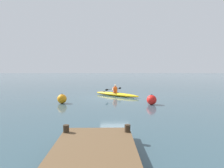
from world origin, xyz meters
TOP-DOWN VIEW (x-y plane):
  - ground_plane at (0.00, 0.00)m, footprint 160.00×160.00m
  - kayak at (-0.14, -1.36)m, footprint 4.03×3.52m
  - kayaker at (-0.05, -1.44)m, footprint 1.52×1.79m
  - mooring_buoy_channel_marker at (-2.42, 2.97)m, footprint 0.68×0.68m
  - mooring_buoy_orange_mid at (3.85, 2.37)m, footprint 0.66×0.66m

SIDE VIEW (x-z plane):
  - ground_plane at x=0.00m, z-range 0.00..0.00m
  - kayak at x=-0.14m, z-range 0.00..0.32m
  - mooring_buoy_orange_mid at x=3.85m, z-range -0.02..0.68m
  - mooring_buoy_channel_marker at x=-2.42m, z-range -0.02..0.70m
  - kayaker at x=-0.05m, z-range 0.26..0.98m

